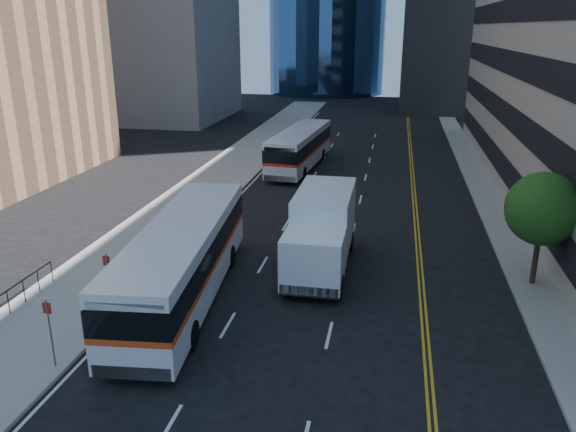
{
  "coord_description": "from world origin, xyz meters",
  "views": [
    {
      "loc": [
        2.47,
        -16.7,
        11.11
      ],
      "look_at": [
        -2.13,
        7.47,
        2.8
      ],
      "focal_mm": 35.0,
      "sensor_mm": 36.0,
      "label": 1
    }
  ],
  "objects_px": {
    "bus_front": "(183,259)",
    "box_truck": "(322,231)",
    "street_tree": "(543,209)",
    "bus_rear": "(300,147)"
  },
  "relations": [
    {
      "from": "bus_front",
      "to": "box_truck",
      "type": "distance_m",
      "value": 6.82
    },
    {
      "from": "bus_front",
      "to": "box_truck",
      "type": "relative_size",
      "value": 1.73
    },
    {
      "from": "street_tree",
      "to": "bus_rear",
      "type": "distance_m",
      "value": 24.72
    },
    {
      "from": "street_tree",
      "to": "bus_front",
      "type": "relative_size",
      "value": 0.39
    },
    {
      "from": "bus_front",
      "to": "box_truck",
      "type": "height_order",
      "value": "box_truck"
    },
    {
      "from": "bus_front",
      "to": "box_truck",
      "type": "xyz_separation_m",
      "value": [
        5.31,
        4.27,
        0.09
      ]
    },
    {
      "from": "street_tree",
      "to": "bus_rear",
      "type": "xyz_separation_m",
      "value": [
        -14.07,
        20.23,
        -1.94
      ]
    },
    {
      "from": "bus_rear",
      "to": "box_truck",
      "type": "distance_m",
      "value": 20.53
    },
    {
      "from": "street_tree",
      "to": "box_truck",
      "type": "relative_size",
      "value": 0.67
    },
    {
      "from": "box_truck",
      "to": "street_tree",
      "type": "bearing_deg",
      "value": -1.08
    }
  ]
}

